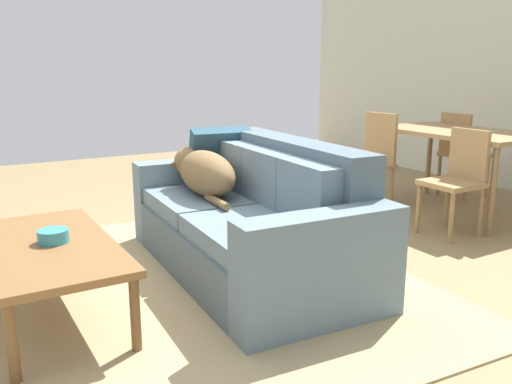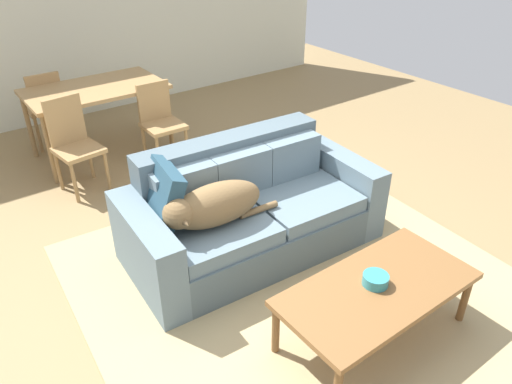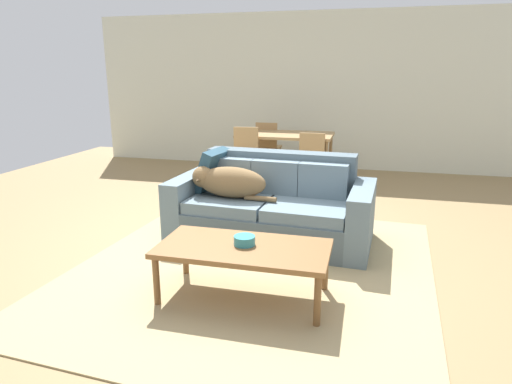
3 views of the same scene
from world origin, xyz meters
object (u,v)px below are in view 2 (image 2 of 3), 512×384
object	(u,v)px
dog_on_left_cushion	(212,206)
coffee_table	(377,292)
dining_chair_far_left	(46,105)
couch	(249,211)
dining_table	(95,94)
bowl_on_coffee_table	(376,280)
dining_chair_near_right	(160,119)
dining_chair_near_left	(74,141)
throw_pillow_by_left_arm	(161,197)

from	to	relation	value
dog_on_left_cushion	coffee_table	world-z (taller)	dog_on_left_cushion
coffee_table	dining_chair_far_left	size ratio (longest dim) A/B	1.46
dog_on_left_cushion	coffee_table	size ratio (longest dim) A/B	0.70
dog_on_left_cushion	dining_chair_far_left	distance (m)	3.11
couch	coffee_table	distance (m)	1.31
couch	dining_table	size ratio (longest dim) A/B	1.46
dog_on_left_cushion	dining_chair_far_left	bearing A→B (deg)	98.84
bowl_on_coffee_table	dining_chair_near_right	xyz separation A→B (m)	(0.09, 3.11, 0.02)
dining_chair_near_left	dining_chair_far_left	world-z (taller)	dining_chair_near_left
bowl_on_coffee_table	dining_table	size ratio (longest dim) A/B	0.11
coffee_table	dining_chair_far_left	bearing A→B (deg)	100.34
couch	dining_table	xyz separation A→B (m)	(-0.31, 2.39, 0.37)
coffee_table	dining_chair_near_right	xyz separation A→B (m)	(0.09, 3.13, 0.10)
dining_chair_near_left	dining_chair_near_right	bearing A→B (deg)	-4.08
dog_on_left_cushion	throw_pillow_by_left_arm	bearing A→B (deg)	139.25
throw_pillow_by_left_arm	dining_chair_near_left	world-z (taller)	dining_chair_near_left
coffee_table	bowl_on_coffee_table	distance (m)	0.08
dining_chair_far_left	dog_on_left_cushion	bearing A→B (deg)	94.64
couch	throw_pillow_by_left_arm	size ratio (longest dim) A/B	4.50
coffee_table	dining_chair_near_left	size ratio (longest dim) A/B	1.40
bowl_on_coffee_table	dining_chair_far_left	bearing A→B (deg)	100.41
dining_table	dining_chair_near_left	bearing A→B (deg)	-128.10
dining_chair_far_left	dining_chair_near_left	bearing A→B (deg)	85.82
coffee_table	dining_chair_far_left	world-z (taller)	dining_chair_far_left
bowl_on_coffee_table	dining_chair_near_left	size ratio (longest dim) A/B	0.18
throw_pillow_by_left_arm	bowl_on_coffee_table	xyz separation A→B (m)	(0.75, -1.38, -0.20)
throw_pillow_by_left_arm	couch	bearing A→B (deg)	-8.53
couch	bowl_on_coffee_table	bearing A→B (deg)	-83.92
dining_chair_near_right	throw_pillow_by_left_arm	bearing A→B (deg)	-115.38
throw_pillow_by_left_arm	dining_chair_near_left	distance (m)	1.68
throw_pillow_by_left_arm	dining_table	xyz separation A→B (m)	(0.38, 2.29, 0.04)
throw_pillow_by_left_arm	dining_chair_far_left	distance (m)	2.84
dining_table	throw_pillow_by_left_arm	bearing A→B (deg)	-99.55
throw_pillow_by_left_arm	dog_on_left_cushion	bearing A→B (deg)	-44.36
dog_on_left_cushion	dining_chair_near_right	bearing A→B (deg)	77.14
couch	dining_chair_near_right	bearing A→B (deg)	88.93
couch	throw_pillow_by_left_arm	bearing A→B (deg)	175.08
throw_pillow_by_left_arm	bowl_on_coffee_table	bearing A→B (deg)	-61.40
dog_on_left_cushion	bowl_on_coffee_table	world-z (taller)	dog_on_left_cushion
dog_on_left_cushion	dining_table	size ratio (longest dim) A/B	0.63
couch	coffee_table	bearing A→B (deg)	-83.98
couch	dining_chair_far_left	xyz separation A→B (m)	(-0.72, 2.94, 0.16)
throw_pillow_by_left_arm	dining_table	bearing A→B (deg)	80.45
dining_chair_near_left	dining_chair_near_right	size ratio (longest dim) A/B	1.07
dining_chair_far_left	couch	bearing A→B (deg)	103.14
throw_pillow_by_left_arm	dining_chair_far_left	size ratio (longest dim) A/B	0.52
couch	dining_chair_near_left	world-z (taller)	dining_chair_near_left
dog_on_left_cushion	throw_pillow_by_left_arm	world-z (taller)	throw_pillow_by_left_arm
couch	dining_chair_near_left	bearing A→B (deg)	117.62
coffee_table	bowl_on_coffee_table	size ratio (longest dim) A/B	7.91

